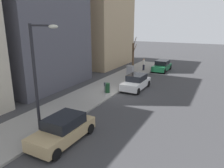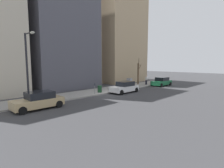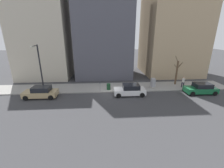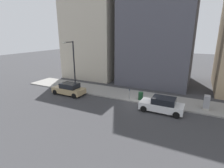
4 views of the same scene
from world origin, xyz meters
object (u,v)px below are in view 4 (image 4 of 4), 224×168
Objects in this scene: parked_car_white at (162,105)px; parked_car_tan at (69,89)px; trash_bin at (141,96)px; utility_box at (206,103)px; streetlamp at (73,62)px; parking_meter at (129,92)px; office_tower_right at (96,10)px.

parked_car_tan is (-0.03, 11.71, 0.00)m from parked_car_white.
parked_car_white is 3.39m from trash_bin.
streetlamp is (-1.02, 15.89, 3.17)m from utility_box.
parked_car_white is at bearing -110.02° from parking_meter.
utility_box reaches higher than parking_meter.
office_tower_right reaches higher than utility_box.
parked_car_white is at bearing 120.34° from utility_box.
streetlamp reaches higher than parking_meter.
trash_bin is (0.62, -9.13, -3.42)m from streetlamp.
parked_car_tan is 3.55m from streetlamp.
trash_bin is (0.45, -1.23, -0.38)m from parking_meter.
office_tower_right reaches higher than trash_bin.
streetlamp is 7.22× the size of trash_bin.
utility_box is at bearing -115.73° from office_tower_right.
trash_bin is at bearing -76.92° from parked_car_tan.
parked_car_white is 4.59m from utility_box.
utility_box is at bearing -80.72° from parked_car_tan.
utility_box is at bearing -86.61° from trash_bin.
streetlamp is at bearing 91.21° from parking_meter.
trash_bin is at bearing -69.94° from parking_meter.
parking_meter is 0.94× the size of utility_box.
office_tower_right reaches higher than parked_car_tan.
utility_box is 0.22× the size of streetlamp.
parked_car_white is 12.44m from streetlamp.
parking_meter is 0.06× the size of office_tower_right.
office_tower_right is at bearing 51.29° from trash_bin.
parked_car_white is 1.00× the size of parked_car_tan.
utility_box reaches higher than parked_car_tan.
parked_car_tan is at bearing 101.03° from parking_meter.
utility_box is 22.86m from office_tower_right.
office_tower_right is (8.77, 18.20, 10.70)m from utility_box.
parked_car_tan is 15.85m from utility_box.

